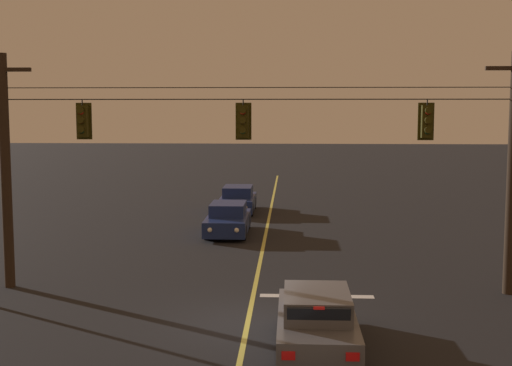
# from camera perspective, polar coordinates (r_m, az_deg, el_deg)

# --- Properties ---
(ground_plane) EXTENTS (180.00, 180.00, 0.00)m
(ground_plane) POSITION_cam_1_polar(r_m,az_deg,el_deg) (18.41, -0.70, -11.49)
(ground_plane) COLOR black
(lane_centre_stripe) EXTENTS (0.14, 60.00, 0.01)m
(lane_centre_stripe) POSITION_cam_1_polar(r_m,az_deg,el_deg) (27.40, 0.53, -5.56)
(lane_centre_stripe) COLOR #D1C64C
(lane_centre_stripe) RESTS_ON ground
(stop_bar_paint) EXTENTS (3.40, 0.36, 0.01)m
(stop_bar_paint) POSITION_cam_1_polar(r_m,az_deg,el_deg) (20.98, 5.03, -9.28)
(stop_bar_paint) COLOR silver
(stop_bar_paint) RESTS_ON ground
(signal_span_assembly) EXTENTS (17.18, 0.32, 7.25)m
(signal_span_assembly) POSITION_cam_1_polar(r_m,az_deg,el_deg) (20.91, -0.14, 1.21)
(signal_span_assembly) COLOR #2D2116
(signal_span_assembly) RESTS_ON ground
(traffic_light_leftmost) EXTENTS (0.48, 0.41, 1.22)m
(traffic_light_leftmost) POSITION_cam_1_polar(r_m,az_deg,el_deg) (21.73, -14.12, 4.98)
(traffic_light_leftmost) COLOR black
(traffic_light_left_inner) EXTENTS (0.48, 0.41, 1.22)m
(traffic_light_left_inner) POSITION_cam_1_polar(r_m,az_deg,el_deg) (20.83, -1.07, 5.12)
(traffic_light_left_inner) COLOR black
(traffic_light_centre) EXTENTS (0.48, 0.41, 1.22)m
(traffic_light_centre) POSITION_cam_1_polar(r_m,az_deg,el_deg) (21.17, 13.92, 4.95)
(traffic_light_centre) COLOR black
(car_waiting_near_lane) EXTENTS (1.80, 4.33, 1.39)m
(car_waiting_near_lane) POSITION_cam_1_polar(r_m,az_deg,el_deg) (16.44, 5.02, -11.34)
(car_waiting_near_lane) COLOR #4C4C51
(car_waiting_near_lane) RESTS_ON ground
(car_oncoming_lead) EXTENTS (1.80, 4.42, 1.39)m
(car_oncoming_lead) POSITION_cam_1_polar(r_m,az_deg,el_deg) (30.77, -2.32, -3.03)
(car_oncoming_lead) COLOR navy
(car_oncoming_lead) RESTS_ON ground
(car_oncoming_trailing) EXTENTS (1.80, 4.42, 1.39)m
(car_oncoming_trailing) POSITION_cam_1_polar(r_m,az_deg,el_deg) (37.22, -1.51, -1.41)
(car_oncoming_trailing) COLOR navy
(car_oncoming_trailing) RESTS_ON ground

